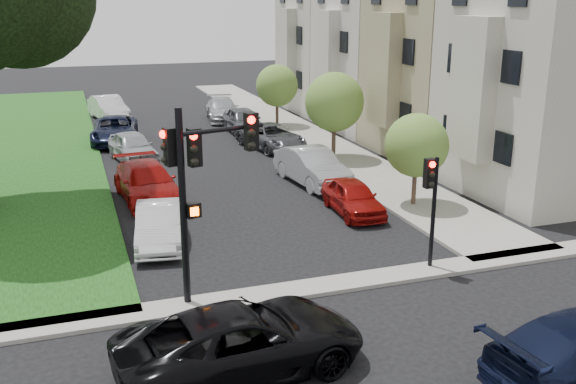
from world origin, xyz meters
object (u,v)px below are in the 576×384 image
object	(u,v)px
car_parked_0	(353,197)
car_parked_7	(133,147)
car_cross_near	(242,341)
car_parked_1	(312,167)
small_tree_a	(417,145)
traffic_signal_main	(198,171)
small_tree_b	(334,102)
car_parked_4	(223,109)
car_parked_2	(272,137)
car_parked_9	(109,108)
small_tree_c	(277,86)
car_parked_6	(147,183)
car_parked_8	(115,130)
traffic_signal_secondary	(431,193)
car_parked_5	(159,225)
car_parked_3	(244,121)

from	to	relation	value
car_parked_0	car_parked_7	xyz separation A→B (m)	(-7.05, 11.13, 0.10)
car_cross_near	car_parked_1	size ratio (longest dim) A/B	1.14
small_tree_a	traffic_signal_main	size ratio (longest dim) A/B	0.70
small_tree_b	car_parked_4	distance (m)	13.30
car_parked_2	car_parked_9	world-z (taller)	car_parked_9
traffic_signal_main	car_cross_near	size ratio (longest dim) A/B	0.97
car_parked_1	car_parked_2	size ratio (longest dim) A/B	0.99
small_tree_c	traffic_signal_main	bearing A→B (deg)	-112.66
small_tree_c	car_parked_0	distance (m)	17.70
small_tree_a	small_tree_c	xyz separation A→B (m)	(0.00, 17.37, 0.17)
small_tree_b	car_parked_2	size ratio (longest dim) A/B	0.92
car_cross_near	car_parked_6	world-z (taller)	car_cross_near
traffic_signal_main	car_parked_8	xyz separation A→B (m)	(-0.59, 21.52, -2.94)
traffic_signal_main	car_parked_6	bearing A→B (deg)	91.37
small_tree_c	car_parked_7	world-z (taller)	small_tree_c
car_parked_8	car_parked_9	world-z (taller)	car_parked_9
traffic_signal_main	car_parked_0	xyz separation A→B (m)	(6.96, 5.56, -3.03)
small_tree_b	car_parked_1	world-z (taller)	small_tree_b
car_parked_2	car_parked_8	bearing A→B (deg)	139.19
small_tree_c	car_parked_1	bearing A→B (deg)	-101.37
traffic_signal_secondary	car_parked_4	bearing A→B (deg)	89.96
car_cross_near	car_parked_5	distance (m)	8.37
traffic_signal_main	car_parked_2	world-z (taller)	traffic_signal_main
small_tree_c	car_parked_4	size ratio (longest dim) A/B	0.78
small_tree_b	car_parked_4	xyz separation A→B (m)	(-2.71, 12.83, -2.22)
car_parked_0	car_parked_1	size ratio (longest dim) A/B	0.79
traffic_signal_main	car_parked_3	distance (m)	22.92
car_parked_8	car_parked_0	bearing A→B (deg)	-57.33
car_parked_2	car_parked_5	size ratio (longest dim) A/B	1.19
car_parked_6	car_parked_7	distance (m)	6.94
car_parked_3	car_parked_9	world-z (taller)	car_parked_9
small_tree_c	car_parked_4	xyz separation A→B (m)	(-2.71, 3.57, -1.90)
car_parked_3	car_parked_9	size ratio (longest dim) A/B	0.94
car_parked_7	car_parked_9	distance (m)	12.38
car_parked_7	car_parked_9	xyz separation A→B (m)	(-0.32, 12.37, 0.06)
car_cross_near	car_parked_1	distance (m)	15.12
small_tree_a	traffic_signal_secondary	size ratio (longest dim) A/B	1.06
car_parked_5	car_parked_9	size ratio (longest dim) A/B	0.84
car_cross_near	car_parked_7	size ratio (longest dim) A/B	1.26
car_cross_near	car_parked_2	xyz separation A→B (m)	(7.24, 20.73, -0.09)
traffic_signal_main	car_parked_1	world-z (taller)	traffic_signal_main
car_parked_6	car_parked_4	bearing A→B (deg)	62.12
car_parked_3	car_parked_5	distance (m)	18.48
car_parked_1	car_parked_3	bearing A→B (deg)	83.63
traffic_signal_main	traffic_signal_secondary	bearing A→B (deg)	-0.35
car_parked_4	car_parked_8	world-z (taller)	car_parked_8
car_cross_near	car_parked_8	size ratio (longest dim) A/B	1.03
car_parked_1	car_parked_8	size ratio (longest dim) A/B	0.91
car_parked_3	car_parked_6	size ratio (longest dim) A/B	0.88
traffic_signal_main	car_cross_near	xyz separation A→B (m)	(0.12, -3.61, -2.91)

